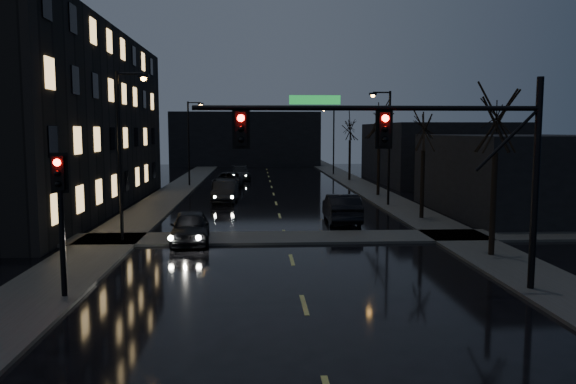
{
  "coord_description": "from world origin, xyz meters",
  "views": [
    {
      "loc": [
        -1.44,
        -8.59,
        5.3
      ],
      "look_at": [
        -0.35,
        10.49,
        3.2
      ],
      "focal_mm": 35.0,
      "sensor_mm": 36.0,
      "label": 1
    }
  ],
  "objects": [
    {
      "name": "sidewalk_left",
      "position": [
        -8.5,
        35.0,
        0.06
      ],
      "size": [
        3.0,
        140.0,
        0.12
      ],
      "primitive_type": "cube",
      "color": "#2D2D2B",
      "rests_on": "ground"
    },
    {
      "name": "sidewalk_right",
      "position": [
        8.5,
        35.0,
        0.06
      ],
      "size": [
        3.0,
        140.0,
        0.12
      ],
      "primitive_type": "cube",
      "color": "#2D2D2B",
      "rests_on": "ground"
    },
    {
      "name": "sidewalk_cross",
      "position": [
        0.0,
        18.5,
        0.06
      ],
      "size": [
        40.0,
        3.0,
        0.12
      ],
      "primitive_type": "cube",
      "color": "#2D2D2B",
      "rests_on": "ground"
    },
    {
      "name": "apartment_block",
      "position": [
        -16.5,
        30.0,
        6.0
      ],
      "size": [
        12.0,
        30.0,
        12.0
      ],
      "primitive_type": "cube",
      "color": "black",
      "rests_on": "ground"
    },
    {
      "name": "commercial_right_near",
      "position": [
        15.5,
        26.0,
        2.5
      ],
      "size": [
        10.0,
        14.0,
        5.0
      ],
      "primitive_type": "cube",
      "color": "black",
      "rests_on": "ground"
    },
    {
      "name": "commercial_right_far",
      "position": [
        17.0,
        48.0,
        3.0
      ],
      "size": [
        12.0,
        18.0,
        6.0
      ],
      "primitive_type": "cube",
      "color": "black",
      "rests_on": "ground"
    },
    {
      "name": "far_block",
      "position": [
        -3.0,
        78.0,
        4.0
      ],
      "size": [
        22.0,
        10.0,
        8.0
      ],
      "primitive_type": "cube",
      "color": "black",
      "rests_on": "ground"
    },
    {
      "name": "signal_mast",
      "position": [
        3.85,
        9.0,
        4.87
      ],
      "size": [
        11.11,
        0.41,
        7.0
      ],
      "color": "black",
      "rests_on": "ground"
    },
    {
      "name": "signal_pole_left",
      "position": [
        -7.5,
        8.99,
        3.01
      ],
      "size": [
        0.35,
        0.41,
        4.53
      ],
      "color": "black",
      "rests_on": "ground"
    },
    {
      "name": "tree_near",
      "position": [
        8.4,
        14.0,
        6.22
      ],
      "size": [
        3.52,
        3.52,
        8.08
      ],
      "color": "black",
      "rests_on": "ground"
    },
    {
      "name": "tree_mid_a",
      "position": [
        8.4,
        24.0,
        5.83
      ],
      "size": [
        3.3,
        3.3,
        7.58
      ],
      "color": "black",
      "rests_on": "ground"
    },
    {
      "name": "tree_mid_b",
      "position": [
        8.4,
        36.0,
        6.61
      ],
      "size": [
        3.74,
        3.74,
        8.59
      ],
      "color": "black",
      "rests_on": "ground"
    },
    {
      "name": "tree_far",
      "position": [
        8.4,
        50.0,
        6.06
      ],
      "size": [
        3.43,
        3.43,
        7.88
      ],
      "color": "black",
      "rests_on": "ground"
    },
    {
      "name": "streetlight_l_near",
      "position": [
        -7.58,
        18.0,
        4.77
      ],
      "size": [
        1.53,
        0.28,
        8.0
      ],
      "color": "black",
      "rests_on": "ground"
    },
    {
      "name": "streetlight_l_far",
      "position": [
        -7.58,
        45.0,
        4.77
      ],
      "size": [
        1.53,
        0.28,
        8.0
      ],
      "color": "black",
      "rests_on": "ground"
    },
    {
      "name": "streetlight_r_mid",
      "position": [
        7.58,
        30.0,
        4.77
      ],
      "size": [
        1.53,
        0.28,
        8.0
      ],
      "color": "black",
      "rests_on": "ground"
    },
    {
      "name": "streetlight_r_far",
      "position": [
        7.58,
        58.0,
        4.77
      ],
      "size": [
        1.53,
        0.28,
        8.0
      ],
      "color": "black",
      "rests_on": "ground"
    },
    {
      "name": "oncoming_car_a",
      "position": [
        -4.58,
        17.84,
        0.75
      ],
      "size": [
        2.09,
        4.54,
        1.51
      ],
      "primitive_type": "imported",
      "rotation": [
        0.0,
        0.0,
        0.07
      ],
      "color": "black",
      "rests_on": "ground"
    },
    {
      "name": "oncoming_car_b",
      "position": [
        -3.74,
        32.87,
        0.77
      ],
      "size": [
        1.84,
        4.76,
        1.54
      ],
      "primitive_type": "imported",
      "rotation": [
        0.0,
        0.0,
        -0.04
      ],
      "color": "black",
      "rests_on": "ground"
    },
    {
      "name": "oncoming_car_c",
      "position": [
        -4.03,
        42.93,
        0.74
      ],
      "size": [
        2.87,
        5.51,
        1.48
      ],
      "primitive_type": "imported",
      "rotation": [
        0.0,
        0.0,
        -0.08
      ],
      "color": "black",
      "rests_on": "ground"
    },
    {
      "name": "oncoming_car_d",
      "position": [
        -3.14,
        51.62,
        0.75
      ],
      "size": [
        2.48,
        5.31,
        1.5
      ],
      "primitive_type": "imported",
      "rotation": [
        0.0,
        0.0,
        0.07
      ],
      "color": "black",
      "rests_on": "ground"
    },
    {
      "name": "lead_car",
      "position": [
        3.48,
        23.3,
        0.83
      ],
      "size": [
        1.83,
        5.07,
        1.66
      ],
      "primitive_type": "imported",
      "rotation": [
        0.0,
        0.0,
        3.13
      ],
      "color": "black",
      "rests_on": "ground"
    }
  ]
}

